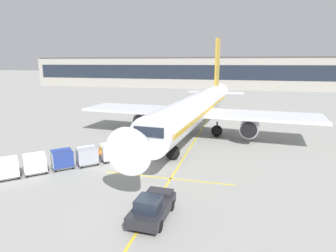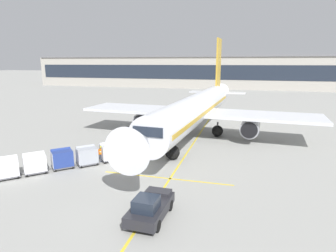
# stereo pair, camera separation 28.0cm
# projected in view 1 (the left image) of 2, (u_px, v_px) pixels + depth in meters

# --- Properties ---
(ground_plane) EXTENTS (600.00, 600.00, 0.00)m
(ground_plane) POSITION_uv_depth(u_px,v_px,m) (129.00, 167.00, 28.37)
(ground_plane) COLOR gray
(parked_airplane) EXTENTS (32.97, 42.80, 14.57)m
(parked_airplane) POSITION_uv_depth(u_px,v_px,m) (196.00, 109.00, 39.66)
(parked_airplane) COLOR silver
(parked_airplane) RESTS_ON ground
(belt_loader) EXTENTS (4.52, 4.93, 2.66)m
(belt_loader) POSITION_uv_depth(u_px,v_px,m) (144.00, 147.00, 32.36)
(belt_loader) COLOR gold
(belt_loader) RESTS_ON ground
(baggage_cart_lead) EXTENTS (2.55, 2.54, 1.91)m
(baggage_cart_lead) POSITION_uv_depth(u_px,v_px,m) (110.00, 152.00, 30.17)
(baggage_cart_lead) COLOR #515156
(baggage_cart_lead) RESTS_ON ground
(baggage_cart_second) EXTENTS (2.55, 2.54, 1.91)m
(baggage_cart_second) POSITION_uv_depth(u_px,v_px,m) (87.00, 155.00, 28.90)
(baggage_cart_second) COLOR #515156
(baggage_cart_second) RESTS_ON ground
(baggage_cart_third) EXTENTS (2.55, 2.54, 1.91)m
(baggage_cart_third) POSITION_uv_depth(u_px,v_px,m) (62.00, 159.00, 27.96)
(baggage_cart_third) COLOR #515156
(baggage_cart_third) RESTS_ON ground
(baggage_cart_fourth) EXTENTS (2.55, 2.54, 1.91)m
(baggage_cart_fourth) POSITION_uv_depth(u_px,v_px,m) (35.00, 163.00, 26.67)
(baggage_cart_fourth) COLOR #515156
(baggage_cart_fourth) RESTS_ON ground
(baggage_cart_fifth) EXTENTS (2.55, 2.54, 1.91)m
(baggage_cart_fifth) POSITION_uv_depth(u_px,v_px,m) (7.00, 168.00, 25.50)
(baggage_cart_fifth) COLOR #515156
(baggage_cart_fifth) RESTS_ON ground
(pushback_tug) EXTENTS (2.24, 4.47, 1.83)m
(pushback_tug) POSITION_uv_depth(u_px,v_px,m) (152.00, 207.00, 18.91)
(pushback_tug) COLOR #232328
(pushback_tug) RESTS_ON ground
(ground_crew_by_loader) EXTENTS (0.41, 0.50, 1.74)m
(ground_crew_by_loader) POSITION_uv_depth(u_px,v_px,m) (141.00, 144.00, 32.82)
(ground_crew_by_loader) COLOR #514C42
(ground_crew_by_loader) RESTS_ON ground
(ground_crew_by_carts) EXTENTS (0.50, 0.41, 1.74)m
(ground_crew_by_carts) POSITION_uv_depth(u_px,v_px,m) (101.00, 153.00, 29.69)
(ground_crew_by_carts) COLOR #333847
(ground_crew_by_carts) RESTS_ON ground
(ground_crew_marshaller) EXTENTS (0.32, 0.56, 1.74)m
(ground_crew_marshaller) POSITION_uv_depth(u_px,v_px,m) (120.00, 146.00, 32.27)
(ground_crew_marshaller) COLOR #514C42
(ground_crew_marshaller) RESTS_ON ground
(ground_crew_wingwalker) EXTENTS (0.57, 0.30, 1.74)m
(ground_crew_wingwalker) POSITION_uv_depth(u_px,v_px,m) (118.00, 150.00, 30.63)
(ground_crew_wingwalker) COLOR black
(ground_crew_wingwalker) RESTS_ON ground
(safety_cone_engine_keepout) EXTENTS (0.64, 0.64, 0.73)m
(safety_cone_engine_keepout) POSITION_uv_depth(u_px,v_px,m) (155.00, 138.00, 38.24)
(safety_cone_engine_keepout) COLOR black
(safety_cone_engine_keepout) RESTS_ON ground
(apron_guidance_line_lead_in) EXTENTS (0.20, 110.00, 0.01)m
(apron_guidance_line_lead_in) POSITION_uv_depth(u_px,v_px,m) (197.00, 137.00, 39.72)
(apron_guidance_line_lead_in) COLOR yellow
(apron_guidance_line_lead_in) RESTS_ON ground
(apron_guidance_line_stop_bar) EXTENTS (12.00, 0.20, 0.01)m
(apron_guidance_line_stop_bar) POSITION_uv_depth(u_px,v_px,m) (167.00, 178.00, 25.74)
(apron_guidance_line_stop_bar) COLOR yellow
(apron_guidance_line_stop_bar) RESTS_ON ground
(terminal_building) EXTENTS (136.79, 19.58, 12.98)m
(terminal_building) POSITION_uv_depth(u_px,v_px,m) (192.00, 71.00, 121.47)
(terminal_building) COLOR #A8A399
(terminal_building) RESTS_ON ground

